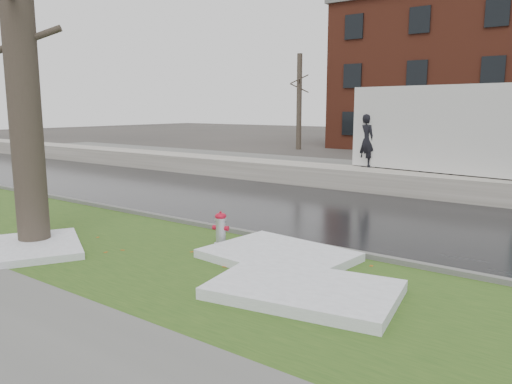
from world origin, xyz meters
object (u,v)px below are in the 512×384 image
Objects in this scene: fire_hydrant at (221,227)px; tree at (20,47)px; box_truck at (477,137)px; worker at (367,141)px.

tree reaches higher than fire_hydrant.
box_truck reaches higher than worker.
tree is 12.07m from worker.
tree is 4.18× the size of worker.
fire_hydrant is at bearing 119.70° from worker.
fire_hydrant is 9.44m from worker.
worker is at bearing -160.23° from box_truck.
tree is (-3.20, -2.31, 3.66)m from fire_hydrant.
tree is at bearing 102.90° from worker.
tree reaches higher than box_truck.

